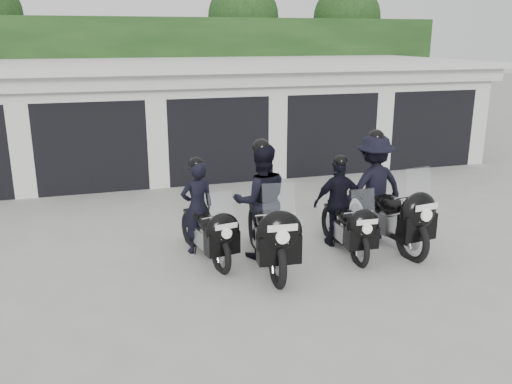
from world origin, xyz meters
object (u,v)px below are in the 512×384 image
object	(u,v)px
police_bike_c	(342,209)
police_bike_d	(379,194)
police_bike_a	(204,218)
police_bike_b	(264,210)

from	to	relation	value
police_bike_c	police_bike_d	world-z (taller)	police_bike_d
police_bike_a	police_bike_b	size ratio (longest dim) A/B	0.82
police_bike_a	police_bike_b	distance (m)	1.04
police_bike_c	police_bike_a	bearing A→B (deg)	175.16
police_bike_a	police_bike_d	bearing A→B (deg)	-14.39
police_bike_a	police_bike_d	distance (m)	3.22
police_bike_a	police_bike_d	world-z (taller)	police_bike_d
police_bike_d	police_bike_a	bearing A→B (deg)	168.96
police_bike_a	police_bike_d	size ratio (longest dim) A/B	0.82
police_bike_a	police_bike_c	bearing A→B (deg)	-18.42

